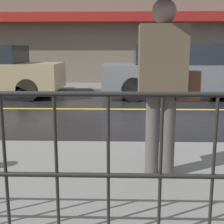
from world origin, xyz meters
TOP-DOWN VIEW (x-y plane):
  - ground_plane at (0.00, 0.00)m, footprint 80.00×80.00m
  - sidewalk_near at (0.00, -4.34)m, footprint 28.00×2.61m
  - sidewalk_far at (0.00, 4.00)m, footprint 28.00×1.94m
  - lane_marking at (0.00, 0.00)m, footprint 25.20×0.12m
  - building_storefront at (0.00, 5.10)m, footprint 28.00×0.85m
  - railing_foreground at (0.00, -5.39)m, footprint 12.00×0.04m
  - pedestrian at (-0.22, -4.24)m, footprint 1.01×1.01m
  - car_grey at (1.10, 1.88)m, footprint 4.65×1.77m

SIDE VIEW (x-z plane):
  - ground_plane at x=0.00m, z-range 0.00..0.00m
  - lane_marking at x=0.00m, z-range 0.00..0.01m
  - sidewalk_near at x=0.00m, z-range 0.00..0.11m
  - sidewalk_far at x=0.00m, z-range 0.00..0.11m
  - railing_foreground at x=0.00m, z-range 0.24..1.31m
  - car_grey at x=1.10m, z-range 0.01..1.58m
  - pedestrian at x=-0.22m, z-range 0.69..2.92m
  - building_storefront at x=0.00m, z-range -0.01..5.42m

